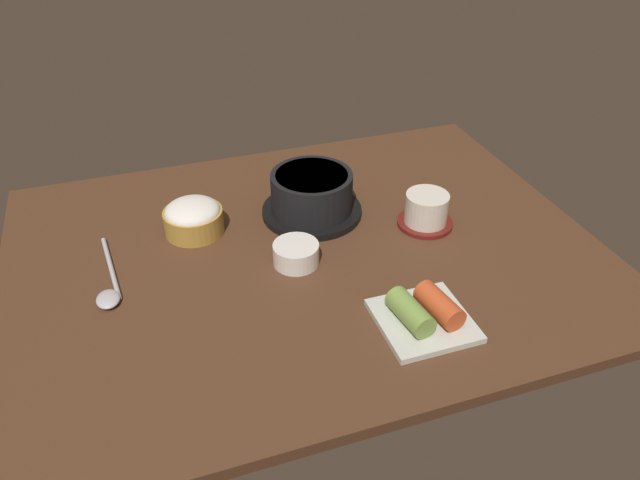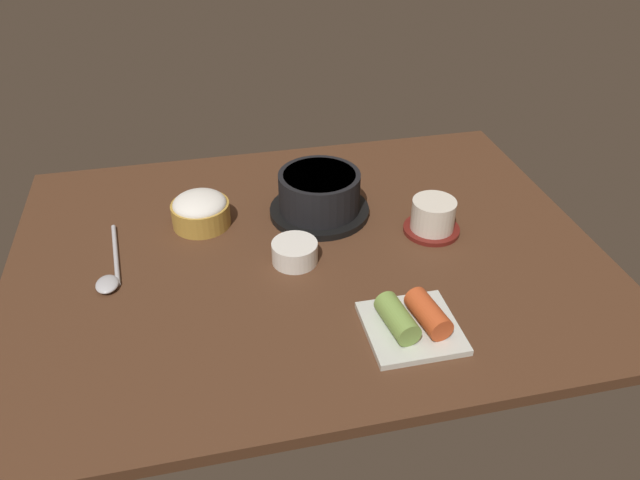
{
  "view_description": "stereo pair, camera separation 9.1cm",
  "coord_description": "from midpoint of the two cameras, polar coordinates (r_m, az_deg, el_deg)",
  "views": [
    {
      "loc": [
        -24.9,
        -81.43,
        64.0
      ],
      "look_at": [
        2.0,
        -2.0,
        5.0
      ],
      "focal_mm": 34.28,
      "sensor_mm": 36.0,
      "label": 1
    },
    {
      "loc": [
        -16.1,
        -83.88,
        64.0
      ],
      "look_at": [
        2.0,
        -2.0,
        5.0
      ],
      "focal_mm": 34.28,
      "sensor_mm": 36.0,
      "label": 2
    }
  ],
  "objects": [
    {
      "name": "dining_table",
      "position": [
        1.06,
        1.18,
        -1.37
      ],
      "size": [
        100.0,
        76.0,
        2.0
      ],
      "primitive_type": "cube",
      "color": "#4C2D1C",
      "rests_on": "ground"
    },
    {
      "name": "stone_pot",
      "position": [
        1.13,
        2.27,
        4.2
      ],
      "size": [
        18.62,
        18.62,
        8.41
      ],
      "color": "black",
      "rests_on": "dining_table"
    },
    {
      "name": "rice_bowl",
      "position": [
        1.11,
        -8.82,
        2.73
      ],
      "size": [
        10.53,
        10.53,
        6.14
      ],
      "color": "#B78C38",
      "rests_on": "dining_table"
    },
    {
      "name": "tea_cup_with_saucer",
      "position": [
        1.11,
        12.83,
        2.05
      ],
      "size": [
        10.11,
        10.11,
        6.32
      ],
      "color": "maroon",
      "rests_on": "dining_table"
    },
    {
      "name": "banchan_cup_center",
      "position": [
        1.01,
        0.2,
        -1.17
      ],
      "size": [
        7.7,
        7.7,
        3.66
      ],
      "color": "white",
      "rests_on": "dining_table"
    },
    {
      "name": "kimchi_plate",
      "position": [
        0.9,
        11.5,
        -7.56
      ],
      "size": [
        13.39,
        13.39,
        4.67
      ],
      "color": "silver",
      "rests_on": "dining_table"
    },
    {
      "name": "spoon",
      "position": [
        1.03,
        -16.64,
        -3.08
      ],
      "size": [
        3.81,
        19.61,
        1.35
      ],
      "color": "#B7B7BC",
      "rests_on": "dining_table"
    }
  ]
}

